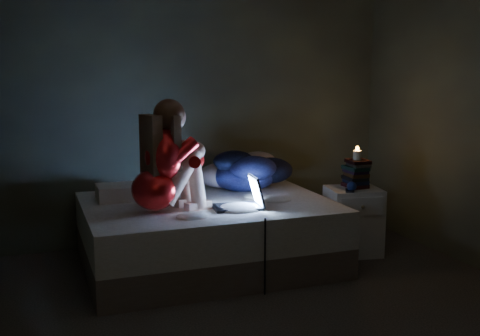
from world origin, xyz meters
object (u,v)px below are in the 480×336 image
nightstand (353,221)px  phone (353,191)px  laptop (237,192)px  candle (357,155)px  woman (154,157)px  bed (207,233)px

nightstand → phone: (-0.08, -0.11, 0.29)m
laptop → candle: (1.16, 0.21, 0.19)m
nightstand → phone: size_ratio=4.09×
woman → nightstand: size_ratio=1.46×
laptop → phone: 1.05m
laptop → phone: laptop is taller
phone → candle: bearing=69.1°
laptop → bed: bearing=119.5°
woman → laptop: 0.68m
laptop → nightstand: bearing=14.0°
nightstand → candle: (0.04, 0.03, 0.57)m
bed → candle: candle is taller
woman → nightstand: 1.86m
phone → nightstand: bearing=73.3°
bed → laptop: bearing=-65.8°
woman → nightstand: woman is taller
candle → phone: (-0.12, -0.15, -0.27)m
laptop → phone: bearing=8.6°
nightstand → woman: bearing=-165.9°
woman → candle: (1.77, 0.15, -0.09)m
nightstand → candle: size_ratio=7.16×
woman → candle: 1.78m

